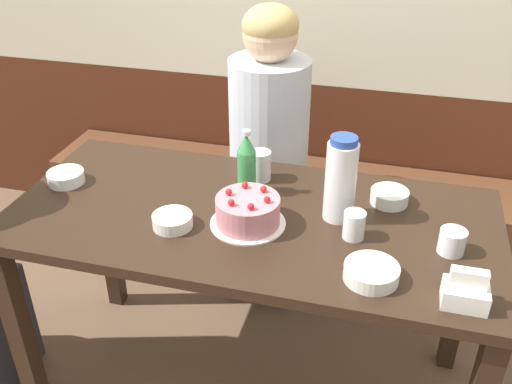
{
  "coord_description": "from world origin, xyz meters",
  "views": [
    {
      "loc": [
        0.4,
        -1.42,
        1.73
      ],
      "look_at": [
        0.0,
        0.05,
        0.82
      ],
      "focal_mm": 40.0,
      "sensor_mm": 36.0,
      "label": 1
    }
  ],
  "objects_px": {
    "water_pitcher": "(341,179)",
    "napkin_holder": "(466,292)",
    "soju_bottle": "(247,164)",
    "bowl_sauce_shallow": "(389,197)",
    "bench_seat": "(298,216)",
    "glass_water_tall": "(354,225)",
    "glass_tumbler_short": "(452,241)",
    "birthday_cake": "(248,212)",
    "person_pale_blue_shirt": "(269,165)",
    "bowl_soup_white": "(66,177)",
    "bowl_side_dish": "(173,221)",
    "bowl_rice_small": "(371,273)",
    "glass_shot_small": "(260,166)"
  },
  "relations": [
    {
      "from": "napkin_holder",
      "to": "bowl_sauce_shallow",
      "type": "bearing_deg",
      "value": 115.53
    },
    {
      "from": "bench_seat",
      "to": "person_pale_blue_shirt",
      "type": "distance_m",
      "value": 0.45
    },
    {
      "from": "birthday_cake",
      "to": "glass_water_tall",
      "type": "bearing_deg",
      "value": 2.64
    },
    {
      "from": "soju_bottle",
      "to": "person_pale_blue_shirt",
      "type": "distance_m",
      "value": 0.56
    },
    {
      "from": "napkin_holder",
      "to": "glass_water_tall",
      "type": "relative_size",
      "value": 1.31
    },
    {
      "from": "soju_bottle",
      "to": "bowl_side_dish",
      "type": "xyz_separation_m",
      "value": [
        -0.16,
        -0.25,
        -0.09
      ]
    },
    {
      "from": "water_pitcher",
      "to": "napkin_holder",
      "type": "xyz_separation_m",
      "value": [
        0.35,
        -0.31,
        -0.09
      ]
    },
    {
      "from": "glass_water_tall",
      "to": "bench_seat",
      "type": "bearing_deg",
      "value": 110.04
    },
    {
      "from": "bowl_side_dish",
      "to": "glass_shot_small",
      "type": "relative_size",
      "value": 1.16
    },
    {
      "from": "bench_seat",
      "to": "bowl_sauce_shallow",
      "type": "height_order",
      "value": "bowl_sauce_shallow"
    },
    {
      "from": "soju_bottle",
      "to": "bowl_sauce_shallow",
      "type": "relative_size",
      "value": 1.86
    },
    {
      "from": "napkin_holder",
      "to": "bowl_soup_white",
      "type": "bearing_deg",
      "value": 167.31
    },
    {
      "from": "bowl_rice_small",
      "to": "glass_shot_small",
      "type": "xyz_separation_m",
      "value": [
        -0.41,
        0.44,
        0.03
      ]
    },
    {
      "from": "bowl_side_dish",
      "to": "person_pale_blue_shirt",
      "type": "relative_size",
      "value": 0.09
    },
    {
      "from": "bowl_soup_white",
      "to": "bowl_side_dish",
      "type": "height_order",
      "value": "bowl_soup_white"
    },
    {
      "from": "person_pale_blue_shirt",
      "to": "water_pitcher",
      "type": "bearing_deg",
      "value": 32.31
    },
    {
      "from": "water_pitcher",
      "to": "bowl_sauce_shallow",
      "type": "relative_size",
      "value": 2.25
    },
    {
      "from": "napkin_holder",
      "to": "bowl_soup_white",
      "type": "xyz_separation_m",
      "value": [
        -1.27,
        0.29,
        -0.02
      ]
    },
    {
      "from": "water_pitcher",
      "to": "bowl_side_dish",
      "type": "distance_m",
      "value": 0.51
    },
    {
      "from": "person_pale_blue_shirt",
      "to": "glass_tumbler_short",
      "type": "bearing_deg",
      "value": 46.15
    },
    {
      "from": "water_pitcher",
      "to": "glass_shot_small",
      "type": "relative_size",
      "value": 2.61
    },
    {
      "from": "soju_bottle",
      "to": "glass_tumbler_short",
      "type": "distance_m",
      "value": 0.66
    },
    {
      "from": "person_pale_blue_shirt",
      "to": "birthday_cake",
      "type": "bearing_deg",
      "value": 8.49
    },
    {
      "from": "bench_seat",
      "to": "glass_tumbler_short",
      "type": "xyz_separation_m",
      "value": [
        0.59,
        -0.87,
        0.57
      ]
    },
    {
      "from": "water_pitcher",
      "to": "person_pale_blue_shirt",
      "type": "relative_size",
      "value": 0.21
    },
    {
      "from": "bowl_soup_white",
      "to": "bowl_rice_small",
      "type": "bearing_deg",
      "value": -13.38
    },
    {
      "from": "bowl_sauce_shallow",
      "to": "glass_tumbler_short",
      "type": "height_order",
      "value": "glass_tumbler_short"
    },
    {
      "from": "water_pitcher",
      "to": "glass_tumbler_short",
      "type": "relative_size",
      "value": 3.61
    },
    {
      "from": "soju_bottle",
      "to": "glass_water_tall",
      "type": "distance_m",
      "value": 0.41
    },
    {
      "from": "water_pitcher",
      "to": "napkin_holder",
      "type": "distance_m",
      "value": 0.48
    },
    {
      "from": "glass_tumbler_short",
      "to": "bench_seat",
      "type": "bearing_deg",
      "value": 123.98
    },
    {
      "from": "bowl_soup_white",
      "to": "glass_tumbler_short",
      "type": "distance_m",
      "value": 1.25
    },
    {
      "from": "bowl_soup_white",
      "to": "bench_seat",
      "type": "bearing_deg",
      "value": 50.85
    },
    {
      "from": "bowl_side_dish",
      "to": "birthday_cake",
      "type": "bearing_deg",
      "value": 17.75
    },
    {
      "from": "birthday_cake",
      "to": "napkin_holder",
      "type": "distance_m",
      "value": 0.64
    },
    {
      "from": "water_pitcher",
      "to": "glass_water_tall",
      "type": "relative_size",
      "value": 3.22
    },
    {
      "from": "bowl_soup_white",
      "to": "bowl_side_dish",
      "type": "xyz_separation_m",
      "value": [
        0.45,
        -0.15,
        -0.0
      ]
    },
    {
      "from": "napkin_holder",
      "to": "bowl_rice_small",
      "type": "bearing_deg",
      "value": 170.47
    },
    {
      "from": "soju_bottle",
      "to": "bowl_side_dish",
      "type": "bearing_deg",
      "value": -123.03
    },
    {
      "from": "bowl_side_dish",
      "to": "bowl_sauce_shallow",
      "type": "height_order",
      "value": "bowl_sauce_shallow"
    },
    {
      "from": "birthday_cake",
      "to": "bowl_soup_white",
      "type": "xyz_separation_m",
      "value": [
        -0.66,
        0.08,
        -0.02
      ]
    },
    {
      "from": "glass_tumbler_short",
      "to": "bowl_sauce_shallow",
      "type": "bearing_deg",
      "value": 129.57
    },
    {
      "from": "bench_seat",
      "to": "glass_water_tall",
      "type": "distance_m",
      "value": 1.09
    },
    {
      "from": "napkin_holder",
      "to": "birthday_cake",
      "type": "bearing_deg",
      "value": 161.64
    },
    {
      "from": "soju_bottle",
      "to": "bowl_sauce_shallow",
      "type": "distance_m",
      "value": 0.46
    },
    {
      "from": "bowl_side_dish",
      "to": "person_pale_blue_shirt",
      "type": "height_order",
      "value": "person_pale_blue_shirt"
    },
    {
      "from": "water_pitcher",
      "to": "person_pale_blue_shirt",
      "type": "height_order",
      "value": "person_pale_blue_shirt"
    },
    {
      "from": "glass_shot_small",
      "to": "person_pale_blue_shirt",
      "type": "bearing_deg",
      "value": 99.58
    },
    {
      "from": "bowl_rice_small",
      "to": "glass_water_tall",
      "type": "bearing_deg",
      "value": 110.59
    },
    {
      "from": "bench_seat",
      "to": "soju_bottle",
      "type": "relative_size",
      "value": 10.57
    }
  ]
}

